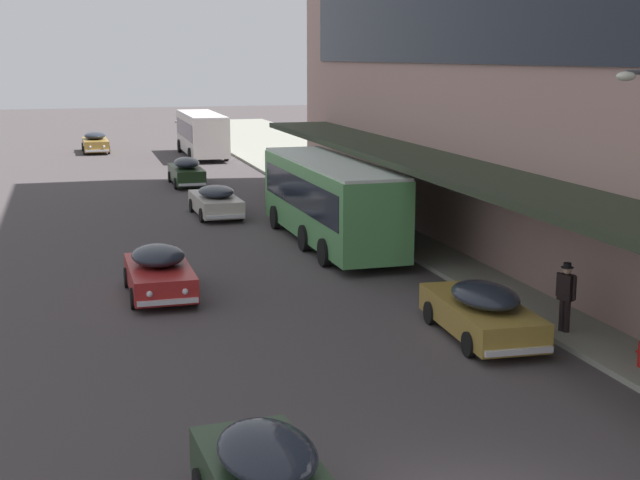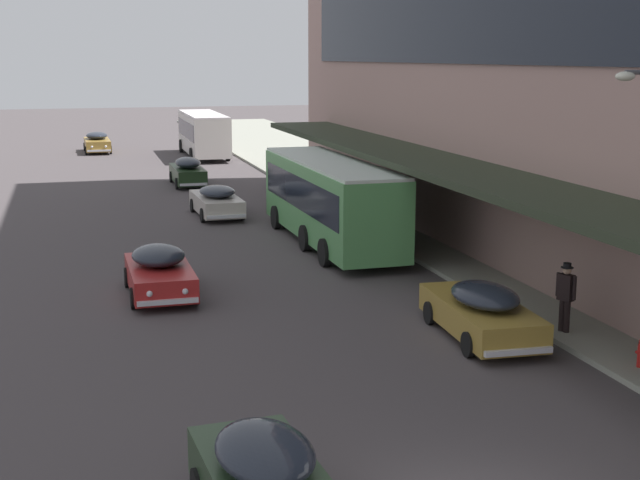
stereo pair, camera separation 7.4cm
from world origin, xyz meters
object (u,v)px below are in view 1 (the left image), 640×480
(sedan_oncoming_rear, at_px, (482,311))
(pedestrian_at_kerb, at_px, (566,294))
(sedan_lead_mid, at_px, (216,201))
(sedan_trailing_mid, at_px, (95,142))
(sedan_oncoming_front, at_px, (186,171))
(sedan_lead_near, at_px, (159,271))
(transit_bus_kerbside_rear, at_px, (202,132))
(transit_bus_kerbside_front, at_px, (329,197))

(sedan_oncoming_rear, distance_m, pedestrian_at_kerb, 2.25)
(sedan_lead_mid, bearing_deg, sedan_trailing_mid, 98.22)
(sedan_oncoming_rear, relative_size, pedestrian_at_kerb, 2.62)
(sedan_oncoming_front, height_order, sedan_lead_near, sedan_oncoming_front)
(sedan_oncoming_rear, height_order, pedestrian_at_kerb, pedestrian_at_kerb)
(sedan_oncoming_rear, xyz_separation_m, sedan_lead_near, (-7.71, 6.64, 0.02))
(transit_bus_kerbside_rear, height_order, sedan_oncoming_front, transit_bus_kerbside_rear)
(sedan_oncoming_front, relative_size, sedan_oncoming_rear, 1.01)
(sedan_oncoming_rear, distance_m, sedan_lead_mid, 20.27)
(sedan_trailing_mid, xyz_separation_m, sedan_lead_near, (0.44, -43.56, -0.02))
(sedan_oncoming_front, bearing_deg, sedan_trailing_mid, 102.51)
(transit_bus_kerbside_front, xyz_separation_m, transit_bus_kerbside_rear, (-0.19, 32.47, -0.07))
(transit_bus_kerbside_front, bearing_deg, sedan_oncoming_front, 100.26)
(sedan_oncoming_front, relative_size, sedan_lead_near, 1.10)
(transit_bus_kerbside_front, xyz_separation_m, sedan_trailing_mid, (-7.64, 37.77, -1.12))
(transit_bus_kerbside_rear, height_order, sedan_oncoming_rear, transit_bus_kerbside_rear)
(transit_bus_kerbside_front, height_order, sedan_lead_near, transit_bus_kerbside_front)
(sedan_lead_mid, bearing_deg, transit_bus_kerbside_rear, 82.97)
(transit_bus_kerbside_front, height_order, pedestrian_at_kerb, transit_bus_kerbside_front)
(sedan_lead_mid, relative_size, pedestrian_at_kerb, 2.56)
(transit_bus_kerbside_rear, xyz_separation_m, sedan_lead_mid, (-3.08, -24.98, -1.10))
(pedestrian_at_kerb, bearing_deg, sedan_oncoming_front, 100.81)
(sedan_trailing_mid, bearing_deg, transit_bus_kerbside_front, -78.56)
(sedan_oncoming_rear, relative_size, sedan_lead_near, 1.09)
(pedestrian_at_kerb, bearing_deg, transit_bus_kerbside_rear, 93.57)
(sedan_oncoming_rear, distance_m, sedan_lead_near, 10.17)
(transit_bus_kerbside_rear, distance_m, sedan_oncoming_front, 14.88)
(sedan_oncoming_front, xyz_separation_m, pedestrian_at_kerb, (5.89, -30.88, 0.38))
(sedan_oncoming_front, xyz_separation_m, sedan_oncoming_rear, (3.75, -30.37, -0.06))
(sedan_oncoming_front, relative_size, pedestrian_at_kerb, 2.64)
(transit_bus_kerbside_front, distance_m, sedan_lead_near, 9.31)
(transit_bus_kerbside_front, xyz_separation_m, sedan_oncoming_front, (-3.25, 17.94, -1.09))
(transit_bus_kerbside_rear, relative_size, sedan_lead_near, 2.28)
(sedan_lead_near, bearing_deg, pedestrian_at_kerb, -35.98)
(transit_bus_kerbside_rear, bearing_deg, pedestrian_at_kerb, -86.43)
(transit_bus_kerbside_front, relative_size, sedan_lead_mid, 2.37)
(transit_bus_kerbside_front, distance_m, transit_bus_kerbside_rear, 32.47)
(transit_bus_kerbside_front, bearing_deg, transit_bus_kerbside_rear, 90.33)
(sedan_oncoming_front, xyz_separation_m, sedan_lead_mid, (-0.03, -10.45, -0.07))
(sedan_oncoming_front, bearing_deg, sedan_lead_mid, -90.14)
(transit_bus_kerbside_rear, relative_size, sedan_trailing_mid, 2.02)
(transit_bus_kerbside_rear, bearing_deg, sedan_trailing_mid, 144.62)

